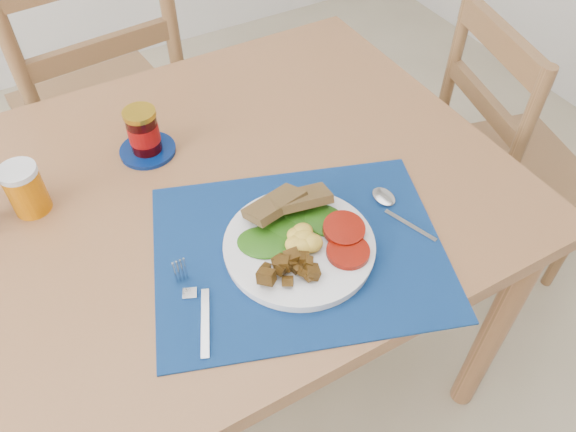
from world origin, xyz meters
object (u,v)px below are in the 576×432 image
object	(u,v)px
chair_far	(98,81)
jam_on_saucer	(144,135)
juice_glass	(26,190)
chair_end	(506,134)
breakfast_plate	(298,246)

from	to	relation	value
chair_far	jam_on_saucer	world-z (taller)	chair_far
juice_glass	chair_end	bearing A→B (deg)	-5.80
chair_far	juice_glass	xyz separation A→B (m)	(-0.26, -0.58, 0.19)
jam_on_saucer	chair_end	bearing A→B (deg)	-10.24
chair_end	breakfast_plate	size ratio (longest dim) A/B	4.08
chair_end	jam_on_saucer	world-z (taller)	chair_end
chair_end	juice_glass	bearing A→B (deg)	97.70
chair_end	juice_glass	size ratio (longest dim) A/B	11.38
chair_far	juice_glass	world-z (taller)	chair_far
chair_far	juice_glass	size ratio (longest dim) A/B	12.96
chair_end	jam_on_saucer	bearing A→B (deg)	93.26
juice_glass	jam_on_saucer	xyz separation A→B (m)	(0.24, 0.05, -0.00)
chair_far	chair_end	world-z (taller)	chair_far
chair_far	breakfast_plate	world-z (taller)	chair_far
chair_far	breakfast_plate	size ratio (longest dim) A/B	4.65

